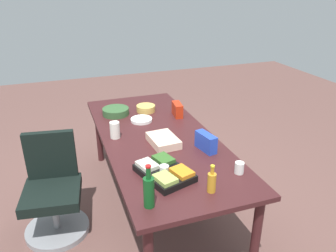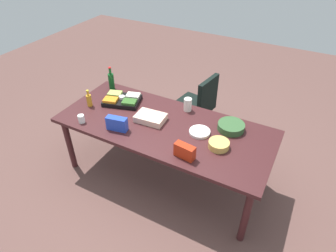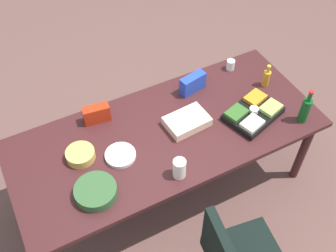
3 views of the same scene
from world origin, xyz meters
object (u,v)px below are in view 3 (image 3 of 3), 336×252
at_px(chip_bowl, 80,155).
at_px(chip_bag_blue, 193,83).
at_px(paper_plate_stack, 120,155).
at_px(dressing_bottle, 266,78).
at_px(salad_bowl, 96,191).
at_px(paper_cup, 231,65).
at_px(sheet_cake, 187,121).
at_px(conference_table, 167,138).
at_px(chip_bag_red, 97,114).
at_px(veggie_tray, 253,113).
at_px(wine_bottle, 305,110).
at_px(mayo_jar, 179,168).

relative_size(chip_bowl, chip_bag_blue, 0.93).
relative_size(paper_plate_stack, dressing_bottle, 1.06).
bearing_deg(salad_bowl, chip_bowl, -92.09).
xyz_separation_m(dressing_bottle, salad_bowl, (1.62, 0.34, -0.04)).
relative_size(paper_cup, sheet_cake, 0.28).
height_order(paper_cup, dressing_bottle, dressing_bottle).
xyz_separation_m(conference_table, dressing_bottle, (-0.96, -0.08, 0.15)).
relative_size(sheet_cake, chip_bag_red, 1.60).
distance_m(veggie_tray, wine_bottle, 0.38).
distance_m(paper_cup, sheet_cake, 0.75).
distance_m(chip_bowl, chip_bag_red, 0.37).
bearing_deg(conference_table, salad_bowl, 21.58).
distance_m(wine_bottle, chip_bag_blue, 0.89).
bearing_deg(paper_cup, conference_table, 25.25).
bearing_deg(conference_table, paper_cup, -154.75).
bearing_deg(salad_bowl, veggie_tray, -175.66).
xyz_separation_m(paper_cup, chip_bag_red, (1.23, 0.03, 0.02)).
bearing_deg(paper_plate_stack, chip_bowl, -25.32).
height_order(conference_table, salad_bowl, salad_bowl).
height_order(mayo_jar, veggie_tray, mayo_jar).
bearing_deg(veggie_tray, mayo_jar, 15.81).
bearing_deg(conference_table, wine_bottle, 159.31).
bearing_deg(chip_bag_red, dressing_bottle, 168.75).
relative_size(wine_bottle, salad_bowl, 1.08).
bearing_deg(paper_plate_stack, chip_bag_red, -87.41).
relative_size(dressing_bottle, salad_bowl, 0.74).
xyz_separation_m(sheet_cake, dressing_bottle, (-0.79, -0.08, 0.04)).
xyz_separation_m(chip_bowl, paper_cup, (-1.46, -0.31, 0.01)).
relative_size(chip_bowl, dressing_bottle, 0.99).
relative_size(conference_table, dressing_bottle, 11.32).
distance_m(paper_plate_stack, wine_bottle, 1.41).
bearing_deg(chip_bag_red, paper_plate_stack, 92.59).
xyz_separation_m(chip_bowl, veggie_tray, (-1.31, 0.23, 0.00)).
xyz_separation_m(mayo_jar, sheet_cake, (-0.27, -0.38, -0.04)).
distance_m(conference_table, chip_bowl, 0.66).
bearing_deg(paper_cup, veggie_tray, 74.57).
relative_size(paper_plate_stack, sheet_cake, 0.69).
distance_m(dressing_bottle, chip_bag_blue, 0.61).
relative_size(conference_table, salad_bowl, 8.34).
bearing_deg(conference_table, mayo_jar, 75.17).
xyz_separation_m(paper_cup, mayo_jar, (0.92, 0.76, 0.03)).
height_order(sheet_cake, wine_bottle, wine_bottle).
distance_m(mayo_jar, sheet_cake, 0.47).
bearing_deg(dressing_bottle, conference_table, 4.88).
xyz_separation_m(mayo_jar, wine_bottle, (-1.07, -0.01, 0.04)).
distance_m(paper_cup, chip_bag_blue, 0.43).
relative_size(paper_plate_stack, chip_bag_red, 1.10).
height_order(paper_plate_stack, veggie_tray, veggie_tray).
height_order(veggie_tray, chip_bag_red, chip_bag_red).
relative_size(conference_table, wine_bottle, 7.72).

